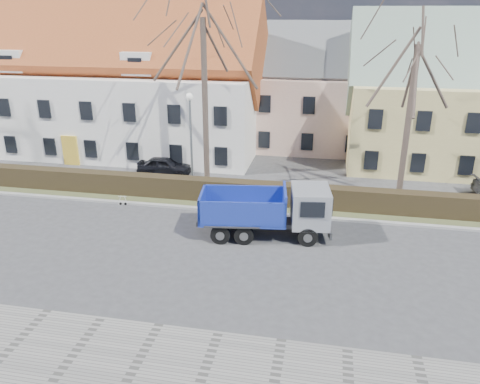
% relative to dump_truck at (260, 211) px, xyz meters
% --- Properties ---
extents(ground, '(120.00, 120.00, 0.00)m').
position_rel_dump_truck_xyz_m(ground, '(-2.48, -1.96, -1.35)').
color(ground, '#3C3C3F').
extents(sidewalk_near, '(80.00, 5.00, 0.08)m').
position_rel_dump_truck_xyz_m(sidewalk_near, '(-2.48, -10.46, -1.31)').
color(sidewalk_near, gray).
rests_on(sidewalk_near, ground).
extents(curb_far, '(80.00, 0.30, 0.12)m').
position_rel_dump_truck_xyz_m(curb_far, '(-2.48, 2.64, -1.29)').
color(curb_far, gray).
rests_on(curb_far, ground).
extents(grass_strip, '(80.00, 3.00, 0.10)m').
position_rel_dump_truck_xyz_m(grass_strip, '(-2.48, 4.24, -1.30)').
color(grass_strip, '#444B2A').
rests_on(grass_strip, ground).
extents(hedge, '(60.00, 0.90, 1.30)m').
position_rel_dump_truck_xyz_m(hedge, '(-2.48, 4.04, -0.70)').
color(hedge, black).
rests_on(hedge, ground).
extents(building_white, '(26.80, 10.80, 9.50)m').
position_rel_dump_truck_xyz_m(building_white, '(-15.48, 14.04, 3.40)').
color(building_white, white).
rests_on(building_white, ground).
extents(building_pink, '(10.80, 8.80, 8.00)m').
position_rel_dump_truck_xyz_m(building_pink, '(1.52, 18.04, 2.65)').
color(building_pink, beige).
rests_on(building_pink, ground).
extents(building_yellow, '(18.80, 10.80, 8.50)m').
position_rel_dump_truck_xyz_m(building_yellow, '(13.52, 15.04, 2.90)').
color(building_yellow, '#D3C174').
rests_on(building_yellow, ground).
extents(tree_1, '(9.20, 9.20, 12.65)m').
position_rel_dump_truck_xyz_m(tree_1, '(-4.48, 6.54, 4.98)').
color(tree_1, '#463930').
rests_on(tree_1, ground).
extents(tree_2, '(8.00, 8.00, 11.00)m').
position_rel_dump_truck_xyz_m(tree_2, '(7.52, 6.54, 4.15)').
color(tree_2, '#463930').
rests_on(tree_2, ground).
extents(dump_truck, '(7.01, 3.39, 2.69)m').
position_rel_dump_truck_xyz_m(dump_truck, '(0.00, 0.00, 0.00)').
color(dump_truck, navy).
rests_on(dump_truck, ground).
extents(streetlight, '(0.49, 0.49, 6.32)m').
position_rel_dump_truck_xyz_m(streetlight, '(-5.00, 5.04, 1.81)').
color(streetlight, slate).
rests_on(streetlight, ground).
extents(cart_frame, '(0.72, 0.46, 0.63)m').
position_rel_dump_truck_xyz_m(cart_frame, '(-8.71, 2.39, -1.03)').
color(cart_frame, silver).
rests_on(cart_frame, ground).
extents(parked_car_a, '(3.80, 1.70, 1.27)m').
position_rel_dump_truck_xyz_m(parked_car_a, '(-7.94, 8.10, -0.71)').
color(parked_car_a, black).
rests_on(parked_car_a, ground).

